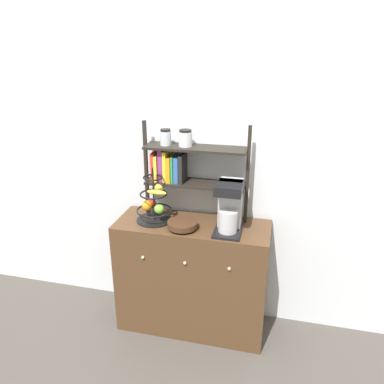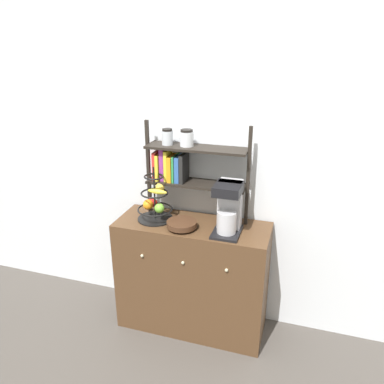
# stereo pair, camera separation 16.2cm
# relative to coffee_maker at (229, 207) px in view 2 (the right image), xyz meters

# --- Properties ---
(ground_plane) EXTENTS (12.00, 12.00, 0.00)m
(ground_plane) POSITION_rel_coffee_maker_xyz_m (-0.27, -0.18, -1.08)
(ground_plane) COLOR #47423D
(wall_back) EXTENTS (7.00, 0.05, 2.60)m
(wall_back) POSITION_rel_coffee_maker_xyz_m (-0.27, 0.29, 0.22)
(wall_back) COLOR silver
(wall_back) RESTS_ON ground_plane
(sideboard) EXTENTS (1.13, 0.44, 0.89)m
(sideboard) POSITION_rel_coffee_maker_xyz_m (-0.27, 0.03, -0.63)
(sideboard) COLOR #4C331E
(sideboard) RESTS_ON ground_plane
(coffee_maker) EXTENTS (0.19, 0.26, 0.36)m
(coffee_maker) POSITION_rel_coffee_maker_xyz_m (0.00, 0.00, 0.00)
(coffee_maker) COLOR black
(coffee_maker) RESTS_ON sideboard
(fruit_stand) EXTENTS (0.26, 0.26, 0.41)m
(fruit_stand) POSITION_rel_coffee_maker_xyz_m (-0.56, 0.03, -0.05)
(fruit_stand) COLOR black
(fruit_stand) RESTS_ON sideboard
(wooden_bowl) EXTENTS (0.22, 0.22, 0.06)m
(wooden_bowl) POSITION_rel_coffee_maker_xyz_m (-0.32, -0.06, -0.15)
(wooden_bowl) COLOR #422819
(wooden_bowl) RESTS_ON sideboard
(shelf_hutch) EXTENTS (0.78, 0.20, 0.72)m
(shelf_hutch) POSITION_rel_coffee_maker_xyz_m (-0.38, 0.16, 0.23)
(shelf_hutch) COLOR black
(shelf_hutch) RESTS_ON sideboard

